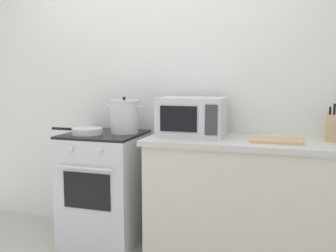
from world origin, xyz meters
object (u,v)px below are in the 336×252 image
(stock_pot, at_px, (124,116))
(frying_pan, at_px, (87,131))
(cutting_board, at_px, (277,140))
(microwave, at_px, (192,117))
(knife_block, at_px, (336,127))
(stove, at_px, (105,188))

(stock_pot, relative_size, frying_pan, 0.71)
(cutting_board, bearing_deg, microwave, 173.03)
(knife_block, bearing_deg, stock_pot, -177.25)
(knife_block, bearing_deg, frying_pan, -172.86)
(microwave, height_order, knife_block, microwave)
(frying_pan, relative_size, cutting_board, 1.24)
(cutting_board, xyz_separation_m, knife_block, (0.40, 0.14, 0.09))
(microwave, bearing_deg, stock_pot, -178.48)
(microwave, bearing_deg, cutting_board, -6.97)
(stove, relative_size, frying_pan, 2.06)
(stove, distance_m, frying_pan, 0.50)
(frying_pan, distance_m, microwave, 0.85)
(stove, height_order, frying_pan, frying_pan)
(stock_pot, distance_m, knife_block, 1.61)
(microwave, relative_size, cutting_board, 1.39)
(stock_pot, xyz_separation_m, knife_block, (1.60, 0.08, -0.04))
(stock_pot, height_order, knife_block, stock_pot)
(frying_pan, bearing_deg, stock_pot, 30.93)
(microwave, bearing_deg, stove, -173.74)
(cutting_board, relative_size, knife_block, 1.34)
(cutting_board, height_order, knife_block, knife_block)
(stove, distance_m, stock_pot, 0.62)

